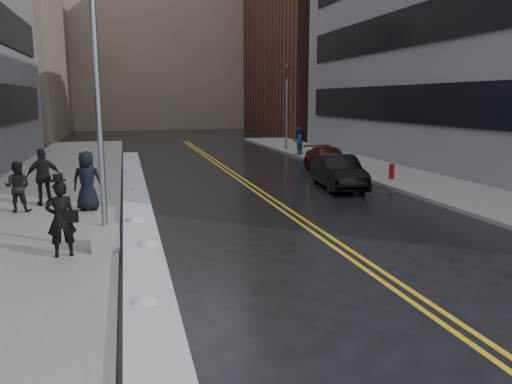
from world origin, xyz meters
TOP-DOWN VIEW (x-y plane):
  - ground at (0.00, 0.00)m, footprint 160.00×160.00m
  - sidewalk_west at (-5.75, 10.00)m, footprint 5.50×50.00m
  - sidewalk_east at (10.00, 10.00)m, footprint 4.00×50.00m
  - lane_line_left at (2.35, 10.00)m, footprint 0.12×50.00m
  - lane_line_right at (2.65, 10.00)m, footprint 0.12×50.00m
  - snow_ridge at (-2.45, 8.00)m, footprint 0.90×30.00m
  - building_east_far at (19.00, 42.00)m, footprint 14.00×20.00m
  - building_far at (2.00, 60.00)m, footprint 36.00×16.00m
  - lamppost at (-3.30, 2.00)m, footprint 0.65×0.65m
  - fire_hydrant at (9.00, 10.00)m, footprint 0.26×0.26m
  - traffic_signal at (8.50, 24.00)m, footprint 0.16×0.20m
  - pedestrian_fedora at (-4.25, 1.70)m, footprint 0.72×0.54m
  - pedestrian_b at (-6.17, 7.04)m, footprint 0.90×0.75m
  - pedestrian_c at (-4.00, 6.70)m, footprint 1.05×0.78m
  - pedestrian_d at (-5.50, 7.93)m, footprint 1.24×0.83m
  - pedestrian_east at (8.20, 20.72)m, footprint 1.10×1.09m
  - car_black at (6.00, 9.20)m, footprint 2.02×4.41m
  - car_maroon at (7.50, 13.80)m, footprint 2.03×4.45m

SIDE VIEW (x-z plane):
  - ground at x=0.00m, z-range 0.00..0.00m
  - lane_line_left at x=2.35m, z-range 0.00..0.01m
  - lane_line_right at x=2.65m, z-range 0.00..0.01m
  - sidewalk_west at x=-5.75m, z-range 0.00..0.15m
  - sidewalk_east at x=10.00m, z-range 0.00..0.15m
  - snow_ridge at x=-2.45m, z-range 0.00..0.34m
  - fire_hydrant at x=9.00m, z-range 0.18..0.91m
  - car_maroon at x=7.50m, z-range 0.00..1.26m
  - car_black at x=6.00m, z-range 0.00..1.40m
  - pedestrian_b at x=-6.17m, z-range 0.15..1.80m
  - pedestrian_fedora at x=-4.25m, z-range 0.15..1.93m
  - pedestrian_east at x=8.20m, z-range 0.15..1.95m
  - pedestrian_c at x=-4.00m, z-range 0.15..2.11m
  - pedestrian_d at x=-5.50m, z-range 0.15..2.11m
  - lamppost at x=-3.30m, z-range -1.28..6.35m
  - traffic_signal at x=8.50m, z-range 0.40..6.40m
  - building_far at x=2.00m, z-range 0.00..22.00m
  - building_east_far at x=19.00m, z-range 0.00..28.00m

